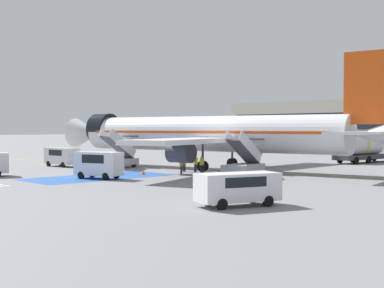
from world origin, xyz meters
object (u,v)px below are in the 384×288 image
(boarding_stairs_aft, at_px, (244,164))
(traffic_cone_0, at_px, (143,172))
(boarding_stairs_forward, at_px, (118,159))
(ground_crew_0, at_px, (184,162))
(fuel_tanker, at_px, (365,149))
(service_van_3, at_px, (62,155))
(ground_crew_2, at_px, (195,162))
(ground_crew_3, at_px, (202,163))
(ground_crew_1, at_px, (181,165))
(service_van_0, at_px, (238,186))
(airliner, at_px, (211,134))
(service_van_2, at_px, (99,163))

(boarding_stairs_aft, relative_size, traffic_cone_0, 11.50)
(boarding_stairs_forward, distance_m, ground_crew_0, 8.89)
(fuel_tanker, height_order, service_van_3, fuel_tanker)
(ground_crew_0, bearing_deg, ground_crew_2, 140.65)
(boarding_stairs_aft, distance_m, fuel_tanker, 25.38)
(ground_crew_3, bearing_deg, boarding_stairs_forward, -39.82)
(ground_crew_1, height_order, traffic_cone_0, ground_crew_1)
(service_van_0, height_order, traffic_cone_0, service_van_0)
(boarding_stairs_forward, bearing_deg, airliner, 25.31)
(boarding_stairs_forward, height_order, service_van_0, boarding_stairs_forward)
(ground_crew_2, bearing_deg, service_van_3, -67.64)
(service_van_3, bearing_deg, airliner, -63.09)
(airliner, bearing_deg, ground_crew_0, 172.11)
(airliner, bearing_deg, boarding_stairs_aft, -124.35)
(ground_crew_3, bearing_deg, ground_crew_0, -58.12)
(ground_crew_2, bearing_deg, airliner, -156.57)
(service_van_2, distance_m, ground_crew_0, 10.81)
(airliner, height_order, ground_crew_2, airliner)
(ground_crew_1, xyz_separation_m, ground_crew_3, (1.38, 1.46, 0.11))
(service_van_3, height_order, traffic_cone_0, service_van_3)
(ground_crew_1, bearing_deg, ground_crew_2, 170.76)
(ground_crew_0, bearing_deg, boarding_stairs_forward, -48.60)
(service_van_3, xyz_separation_m, ground_crew_2, (16.22, 5.81, -0.33))
(ground_crew_0, relative_size, ground_crew_3, 0.95)
(fuel_tanker, relative_size, ground_crew_3, 6.20)
(service_van_3, xyz_separation_m, ground_crew_1, (16.91, 3.18, -0.38))
(ground_crew_1, bearing_deg, service_van_3, -103.41)
(ground_crew_2, relative_size, traffic_cone_0, 3.51)
(airliner, distance_m, fuel_tanker, 23.23)
(airliner, height_order, ground_crew_0, airliner)
(fuel_tanker, height_order, ground_crew_0, fuel_tanker)
(ground_crew_1, height_order, ground_crew_2, ground_crew_2)
(airliner, xyz_separation_m, boarding_stairs_forward, (-8.40, -6.26, -2.82))
(service_van_2, height_order, service_van_3, service_van_2)
(service_van_0, height_order, ground_crew_0, service_van_0)
(airliner, bearing_deg, service_van_3, 111.53)
(service_van_0, xyz_separation_m, service_van_2, (-19.52, 3.86, 0.24))
(service_van_2, bearing_deg, traffic_cone_0, 165.03)
(airliner, relative_size, ground_crew_3, 23.84)
(service_van_3, bearing_deg, service_van_2, -115.43)
(boarding_stairs_aft, xyz_separation_m, fuel_tanker, (-0.99, 25.35, 0.74))
(fuel_tanker, xyz_separation_m, service_van_0, (13.87, -41.14, -0.61))
(ground_crew_1, bearing_deg, fuel_tanker, 147.59)
(traffic_cone_0, bearing_deg, ground_crew_2, 77.86)
(boarding_stairs_forward, height_order, ground_crew_1, boarding_stairs_forward)
(service_van_3, xyz_separation_m, traffic_cone_0, (14.96, -0.02, -1.05))
(service_van_0, bearing_deg, boarding_stairs_aft, 148.94)
(service_van_0, bearing_deg, ground_crew_3, 159.79)
(ground_crew_1, bearing_deg, traffic_cone_0, -55.38)
(service_van_2, relative_size, ground_crew_0, 2.72)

